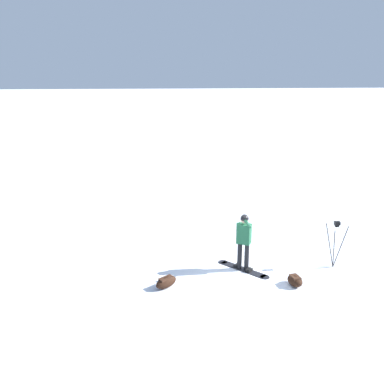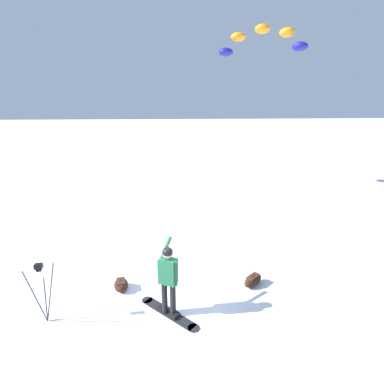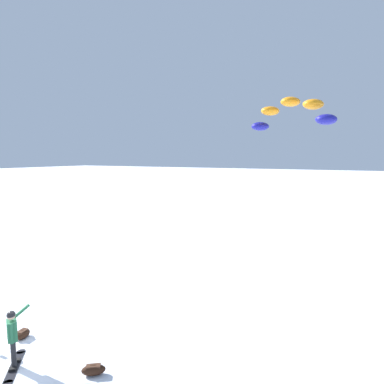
{
  "view_description": "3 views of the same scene",
  "coord_description": "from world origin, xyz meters",
  "px_view_note": "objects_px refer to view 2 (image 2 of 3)",
  "views": [
    {
      "loc": [
        11.23,
        -2.89,
        5.78
      ],
      "look_at": [
        4.2,
        -2.08,
        3.75
      ],
      "focal_mm": 39.13,
      "sensor_mm": 36.0,
      "label": 1
    },
    {
      "loc": [
        -5.9,
        0.25,
        4.71
      ],
      "look_at": [
        2.31,
        -0.91,
        2.32
      ],
      "focal_mm": 26.69,
      "sensor_mm": 36.0,
      "label": 2
    },
    {
      "loc": [
        -5.89,
        -9.11,
        6.33
      ],
      "look_at": [
        5.7,
        -3.0,
        4.89
      ],
      "focal_mm": 31.08,
      "sensor_mm": 36.0,
      "label": 3
    }
  ],
  "objects_px": {
    "traction_kite": "(262,40)",
    "gear_bag_large": "(253,280)",
    "gear_bag_small": "(121,285)",
    "snowboarder": "(168,274)",
    "snowboard": "(169,313)",
    "camera_tripod": "(41,281)"
  },
  "relations": [
    {
      "from": "snowboard",
      "to": "gear_bag_large",
      "type": "relative_size",
      "value": 1.92
    },
    {
      "from": "snowboarder",
      "to": "traction_kite",
      "type": "distance_m",
      "value": 13.87
    },
    {
      "from": "gear_bag_large",
      "to": "gear_bag_small",
      "type": "distance_m",
      "value": 3.62
    },
    {
      "from": "gear_bag_large",
      "to": "camera_tripod",
      "type": "bearing_deg",
      "value": 97.49
    },
    {
      "from": "gear_bag_large",
      "to": "camera_tripod",
      "type": "xyz_separation_m",
      "value": [
        -0.68,
        5.19,
        0.88
      ]
    },
    {
      "from": "snowboarder",
      "to": "snowboard",
      "type": "height_order",
      "value": "snowboarder"
    },
    {
      "from": "snowboarder",
      "to": "gear_bag_large",
      "type": "relative_size",
      "value": 2.45
    },
    {
      "from": "snowboard",
      "to": "camera_tripod",
      "type": "bearing_deg",
      "value": 87.14
    },
    {
      "from": "camera_tripod",
      "to": "snowboarder",
      "type": "bearing_deg",
      "value": -93.04
    },
    {
      "from": "traction_kite",
      "to": "gear_bag_small",
      "type": "height_order",
      "value": "traction_kite"
    },
    {
      "from": "gear_bag_large",
      "to": "gear_bag_small",
      "type": "xyz_separation_m",
      "value": [
        0.31,
        3.61,
        -0.01
      ]
    },
    {
      "from": "snowboard",
      "to": "gear_bag_small",
      "type": "distance_m",
      "value": 1.67
    },
    {
      "from": "gear_bag_small",
      "to": "gear_bag_large",
      "type": "bearing_deg",
      "value": -94.87
    },
    {
      "from": "gear_bag_large",
      "to": "snowboard",
      "type": "bearing_deg",
      "value": 109.0
    },
    {
      "from": "gear_bag_large",
      "to": "gear_bag_small",
      "type": "height_order",
      "value": "gear_bag_large"
    },
    {
      "from": "gear_bag_small",
      "to": "camera_tripod",
      "type": "bearing_deg",
      "value": 122.06
    },
    {
      "from": "traction_kite",
      "to": "camera_tripod",
      "type": "xyz_separation_m",
      "value": [
        -10.2,
        8.58,
        -7.26
      ]
    },
    {
      "from": "traction_kite",
      "to": "gear_bag_large",
      "type": "distance_m",
      "value": 12.98
    },
    {
      "from": "snowboarder",
      "to": "gear_bag_small",
      "type": "xyz_separation_m",
      "value": [
        1.14,
        1.23,
        -0.93
      ]
    },
    {
      "from": "snowboarder",
      "to": "gear_bag_large",
      "type": "height_order",
      "value": "snowboarder"
    },
    {
      "from": "camera_tripod",
      "to": "gear_bag_small",
      "type": "xyz_separation_m",
      "value": [
        0.99,
        -1.58,
        -0.89
      ]
    },
    {
      "from": "snowboard",
      "to": "gear_bag_small",
      "type": "height_order",
      "value": "gear_bag_small"
    }
  ]
}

